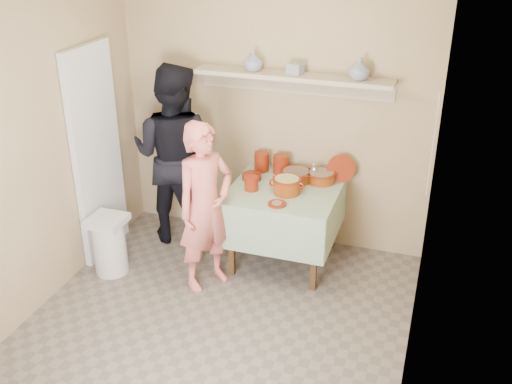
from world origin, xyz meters
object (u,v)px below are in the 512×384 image
at_px(person_helper, 175,155).
at_px(cazuela_rice, 287,184).
at_px(serving_table, 285,200).
at_px(trash_bin, 110,245).
at_px(person_cook, 206,207).

height_order(person_helper, cazuela_rice, person_helper).
xyz_separation_m(person_helper, serving_table, (1.15, -0.12, -0.25)).
distance_m(serving_table, trash_bin, 1.65).
xyz_separation_m(serving_table, trash_bin, (-1.45, -0.68, -0.36)).
relative_size(person_cook, cazuela_rice, 4.59).
distance_m(person_helper, serving_table, 1.18).
relative_size(person_cook, person_helper, 0.85).
bearing_deg(person_cook, person_helper, 73.69).
bearing_deg(serving_table, person_cook, -133.54).
bearing_deg(person_cook, cazuela_rice, -18.29).
relative_size(cazuela_rice, trash_bin, 0.59).
relative_size(serving_table, cazuela_rice, 2.95).
height_order(person_helper, trash_bin, person_helper).
bearing_deg(serving_table, cazuela_rice, -66.55).
xyz_separation_m(person_helper, cazuela_rice, (1.19, -0.21, -0.05)).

